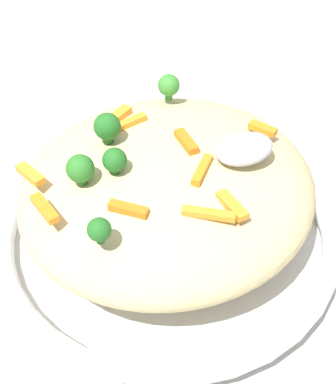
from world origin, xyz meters
The scene contains 19 objects.
ground_plane centered at (0.00, 0.00, 0.00)m, with size 2.40×2.40×0.00m, color beige.
serving_bowl centered at (0.00, 0.00, 0.02)m, with size 0.35×0.35×0.04m.
pasta_mound centered at (0.00, 0.00, 0.08)m, with size 0.29×0.27×0.09m, color #DBC689.
carrot_piece_0 centered at (0.01, -0.06, 0.13)m, with size 0.04×0.01×0.01m, color orange.
carrot_piece_1 centered at (0.01, 0.08, 0.13)m, with size 0.04×0.01×0.01m, color orange.
carrot_piece_2 centered at (-0.02, 0.00, 0.13)m, with size 0.03×0.01×0.01m, color orange.
carrot_piece_3 centered at (0.01, -0.08, 0.13)m, with size 0.03×0.01×0.01m, color orange.
carrot_piece_4 centered at (0.06, 0.04, 0.13)m, with size 0.03×0.01×0.01m, color orange.
carrot_piece_5 centered at (0.12, 0.01, 0.13)m, with size 0.04×0.01×0.01m, color orange.
carrot_piece_6 centered at (-0.10, 0.01, 0.13)m, with size 0.03×0.01×0.01m, color orange.
carrot_piece_7 centered at (0.12, -0.04, 0.13)m, with size 0.03×0.01×0.01m, color orange.
carrot_piece_8 centered at (-0.01, 0.04, 0.13)m, with size 0.04×0.01×0.01m, color orange.
carrot_piece_9 centered at (-0.01, 0.08, 0.13)m, with size 0.03×0.01×0.01m, color orange.
broccoli_floret_0 centered at (0.05, 0.00, 0.14)m, with size 0.02×0.02×0.03m.
broccoli_floret_1 centered at (0.10, 0.06, 0.14)m, with size 0.02×0.02×0.02m.
broccoli_floret_2 centered at (-0.05, -0.08, 0.14)m, with size 0.02×0.02×0.03m.
broccoli_floret_3 centered at (0.04, -0.04, 0.14)m, with size 0.03×0.03×0.03m.
broccoli_floret_4 centered at (0.08, -0.01, 0.14)m, with size 0.02×0.02×0.03m.
serving_spoon centered at (-0.08, 0.06, 0.15)m, with size 0.16×0.15×0.07m.
Camera 1 is at (0.18, 0.32, 0.43)m, focal length 48.54 mm.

